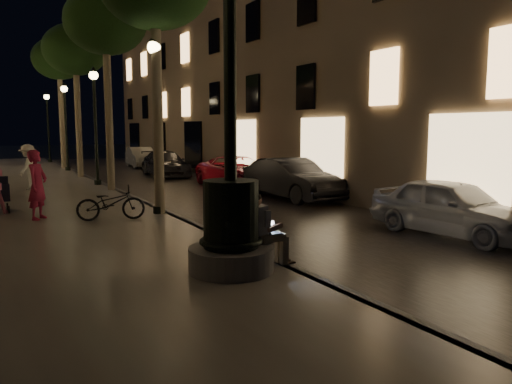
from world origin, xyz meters
TOP-DOWN VIEW (x-y plane):
  - ground at (0.00, 15.00)m, footprint 120.00×120.00m
  - cobble_lane at (3.00, 15.00)m, footprint 6.00×45.00m
  - curb_strip at (0.00, 15.00)m, footprint 0.25×45.00m
  - building_right at (10.00, 18.00)m, footprint 8.00×36.00m
  - fountain_lamppost at (-1.00, 2.00)m, footprint 1.40×1.40m
  - seated_man_laptop at (-0.39, 2.00)m, footprint 0.90×0.30m
  - tree_second at (-0.20, 14.00)m, footprint 3.00×3.00m
  - tree_third at (-0.30, 20.00)m, footprint 3.00×3.00m
  - tree_far at (-0.22, 26.00)m, footprint 3.00×3.00m
  - lamp_curb_a at (-0.30, 8.00)m, footprint 0.36×0.36m
  - lamp_curb_b at (-0.30, 16.00)m, footprint 0.36×0.36m
  - lamp_curb_c at (-0.30, 24.00)m, footprint 0.36×0.36m
  - lamp_curb_d at (-0.30, 32.00)m, footprint 0.36×0.36m
  - stroller at (-4.10, 10.27)m, footprint 0.48×1.11m
  - car_front at (5.15, 2.73)m, footprint 1.96×4.15m
  - car_second at (5.18, 9.68)m, footprint 1.76×4.53m
  - car_third at (5.20, 14.05)m, footprint 2.24×4.77m
  - car_rear at (4.06, 20.24)m, footprint 2.13×4.62m
  - car_fifth at (4.61, 26.72)m, footprint 1.72×4.09m
  - pedestrian_red at (-3.27, 8.62)m, footprint 0.72×0.78m
  - pedestrian_white at (-2.93, 15.52)m, footprint 1.13×1.29m
  - bicycle at (-1.67, 7.58)m, footprint 1.77×0.96m

SIDE VIEW (x-z plane):
  - ground at x=0.00m, z-range 0.00..0.00m
  - cobble_lane at x=3.00m, z-range 0.00..0.02m
  - curb_strip at x=0.00m, z-range 0.00..0.20m
  - bicycle at x=-1.67m, z-range 0.20..1.08m
  - car_rear at x=4.06m, z-range 0.00..1.31m
  - car_fifth at x=4.61m, z-range 0.00..1.32m
  - car_third at x=5.20m, z-range 0.00..1.32m
  - car_front at x=5.15m, z-range 0.00..1.37m
  - car_second at x=5.18m, z-range 0.00..1.47m
  - stroller at x=-4.10m, z-range 0.20..1.34m
  - seated_man_laptop at x=-0.39m, z-range 0.24..1.52m
  - pedestrian_white at x=-2.93m, z-range 0.20..1.93m
  - pedestrian_red at x=-3.27m, z-range 0.20..1.98m
  - fountain_lamppost at x=-1.00m, z-range -1.39..3.81m
  - lamp_curb_a at x=-0.30m, z-range 0.83..5.64m
  - lamp_curb_b at x=-0.30m, z-range 0.83..5.64m
  - lamp_curb_c at x=-0.30m, z-range 0.83..5.64m
  - lamp_curb_d at x=-0.30m, z-range 0.83..5.64m
  - tree_third at x=-0.30m, z-range 2.54..9.74m
  - tree_second at x=-0.20m, z-range 2.63..10.03m
  - tree_far at x=-0.22m, z-range 2.68..10.18m
  - building_right at x=10.00m, z-range 0.00..15.00m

